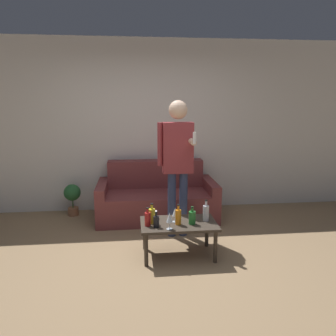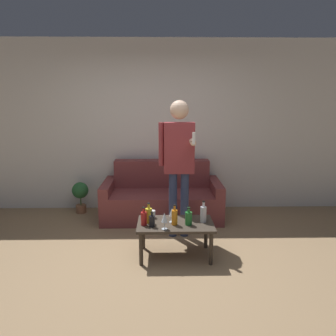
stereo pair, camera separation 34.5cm
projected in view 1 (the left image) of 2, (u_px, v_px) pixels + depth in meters
ground_plane at (156, 275)px, 3.37m from camera, size 16.00×16.00×0.00m
wall_back at (145, 127)px, 5.22m from camera, size 8.00×0.06×2.70m
couch at (157, 198)px, 5.00m from camera, size 1.77×0.87×0.84m
coffee_table at (179, 227)px, 3.72m from camera, size 0.86×0.52×0.40m
bottle_orange at (156, 221)px, 3.56m from camera, size 0.06×0.06×0.17m
bottle_green at (148, 219)px, 3.59m from camera, size 0.07×0.07×0.21m
bottle_dark at (178, 217)px, 3.63m from camera, size 0.07×0.07×0.23m
bottle_yellow at (192, 217)px, 3.65m from camera, size 0.08×0.08×0.20m
bottle_red at (206, 213)px, 3.74m from camera, size 0.07×0.07×0.25m
bottle_clear at (152, 215)px, 3.67m from camera, size 0.08×0.08×0.23m
wine_glass_near at (169, 218)px, 3.49m from camera, size 0.07×0.07×0.19m
wine_glass_far at (175, 212)px, 3.70m from camera, size 0.07×0.07×0.17m
cup_on_table at (154, 215)px, 3.83m from camera, size 0.08×0.08×0.09m
person_standing_front at (177, 156)px, 4.14m from camera, size 0.45×0.44×1.76m
potted_plant at (72, 196)px, 5.05m from camera, size 0.26×0.26×0.49m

